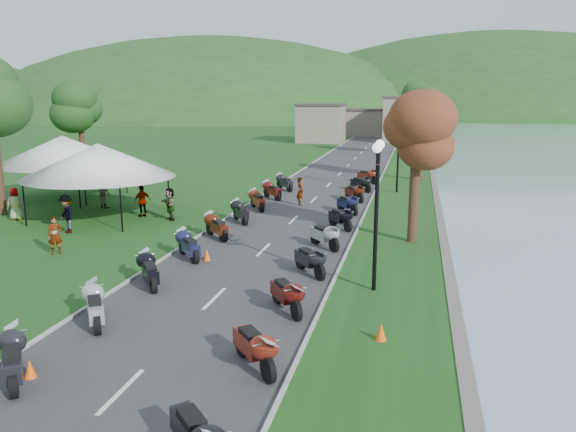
# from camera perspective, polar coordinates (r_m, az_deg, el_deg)

# --- Properties ---
(road) EXTENTS (7.00, 120.00, 0.02)m
(road) POSITION_cam_1_polar(r_m,az_deg,el_deg) (41.32, 4.13, 3.15)
(road) COLOR #38383B
(road) RESTS_ON ground
(hills_backdrop) EXTENTS (360.00, 120.00, 76.00)m
(hills_backdrop) POSITION_cam_1_polar(r_m,az_deg,el_deg) (200.52, 11.34, 10.16)
(hills_backdrop) COLOR #285621
(hills_backdrop) RESTS_ON ground
(far_building) EXTENTS (18.00, 16.00, 5.00)m
(far_building) POSITION_cam_1_polar(r_m,az_deg,el_deg) (85.81, 7.54, 9.46)
(far_building) COLOR gray
(far_building) RESTS_ON ground
(moto_row_left) EXTENTS (2.60, 43.20, 1.10)m
(moto_row_left) POSITION_cam_1_polar(r_m,az_deg,el_deg) (20.04, -13.88, -5.47)
(moto_row_left) COLOR #331411
(moto_row_left) RESTS_ON ground
(moto_row_right) EXTENTS (2.60, 39.78, 1.10)m
(moto_row_right) POSITION_cam_1_polar(r_m,az_deg,el_deg) (24.30, 3.93, -2.01)
(moto_row_right) COLOR #331411
(moto_row_right) RESTS_ON ground
(vendor_tent_main) EXTENTS (5.36, 5.36, 4.00)m
(vendor_tent_main) POSITION_cam_1_polar(r_m,az_deg,el_deg) (31.68, -18.56, 3.40)
(vendor_tent_main) COLOR white
(vendor_tent_main) RESTS_ON ground
(vendor_tent_side) EXTENTS (5.48, 5.48, 4.00)m
(vendor_tent_side) POSITION_cam_1_polar(r_m,az_deg,el_deg) (38.41, -21.76, 4.62)
(vendor_tent_side) COLOR white
(vendor_tent_side) RESTS_ON ground
(tree_lakeside) EXTENTS (2.85, 2.85, 7.91)m
(tree_lakeside) POSITION_cam_1_polar(r_m,az_deg,el_deg) (25.30, 12.87, 6.12)
(tree_lakeside) COLOR #23521D
(tree_lakeside) RESTS_ON ground
(pedestrian_a) EXTENTS (0.73, 0.67, 1.61)m
(pedestrian_a) POSITION_cam_1_polar(r_m,az_deg,el_deg) (25.41, -22.44, -3.59)
(pedestrian_a) COLOR slate
(pedestrian_a) RESTS_ON ground
(pedestrian_b) EXTENTS (0.92, 0.72, 1.67)m
(pedestrian_b) POSITION_cam_1_polar(r_m,az_deg,el_deg) (34.70, -18.10, 0.80)
(pedestrian_b) COLOR slate
(pedestrian_b) RESTS_ON ground
(pedestrian_c) EXTENTS (1.25, 1.12, 1.86)m
(pedestrian_c) POSITION_cam_1_polar(r_m,az_deg,el_deg) (29.05, -21.45, -1.60)
(pedestrian_c) COLOR slate
(pedestrian_c) RESTS_ON ground
(traffic_cone_near) EXTENTS (0.30, 0.30, 0.47)m
(traffic_cone_near) POSITION_cam_1_polar(r_m,az_deg,el_deg) (14.90, -24.74, -13.93)
(traffic_cone_near) COLOR #F2590C
(traffic_cone_near) RESTS_ON ground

